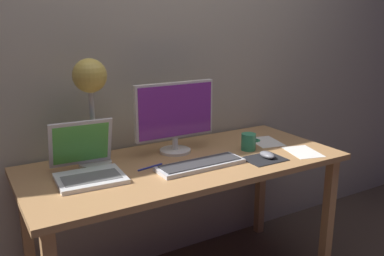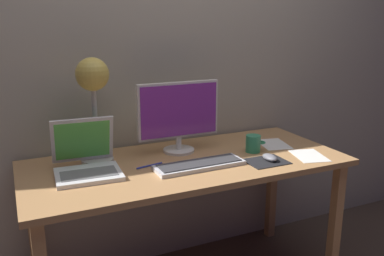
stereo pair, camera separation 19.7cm
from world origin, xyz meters
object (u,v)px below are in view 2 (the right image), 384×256
keyboard_main (199,165)px  laptop (86,158)px  monitor (179,114)px  pen (149,166)px  desk_lamp (93,84)px  coffee_mug (253,144)px  mouse (270,157)px

keyboard_main → laptop: 0.53m
monitor → pen: size_ratio=3.19×
desk_lamp → coffee_mug: 0.88m
keyboard_main → pen: bearing=153.0°
laptop → keyboard_main: bearing=-18.6°
monitor → pen: 0.33m
laptop → desk_lamp: 0.35m
keyboard_main → pen: 0.24m
desk_lamp → pen: (0.21, -0.18, -0.39)m
keyboard_main → coffee_mug: size_ratio=3.88×
desk_lamp → pen: desk_lamp is taller
mouse → pen: bearing=162.7°
mouse → coffee_mug: size_ratio=0.84×
monitor → pen: (-0.22, -0.15, -0.20)m
desk_lamp → mouse: size_ratio=5.36×
monitor → pen: monitor is taller
monitor → coffee_mug: (0.36, -0.17, -0.16)m
laptop → coffee_mug: 0.87m
monitor → coffee_mug: size_ratio=3.92×
keyboard_main → mouse: bearing=-10.8°
desk_lamp → coffee_mug: size_ratio=4.52×
pen → monitor: bearing=34.8°
keyboard_main → laptop: laptop is taller
monitor → laptop: 0.53m
laptop → coffee_mug: (0.87, -0.08, -0.02)m
keyboard_main → coffee_mug: 0.38m
mouse → laptop: bearing=164.5°
monitor → laptop: (-0.50, -0.09, -0.14)m
pen → coffee_mug: bearing=-1.5°
keyboard_main → coffee_mug: bearing=14.5°
keyboard_main → coffee_mug: (0.36, 0.09, 0.03)m
desk_lamp → monitor: bearing=-3.6°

